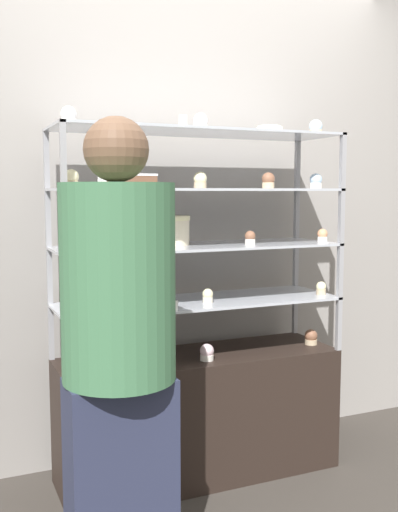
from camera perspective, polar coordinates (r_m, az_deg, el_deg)
ground_plane at (r=3.15m, az=0.00°, el=-19.99°), size 20.00×20.00×0.00m
back_wall at (r=3.15m, az=-2.58°, el=4.58°), size 8.00×0.05×2.60m
display_base at (r=3.03m, az=0.00°, el=-14.87°), size 1.36×0.42×0.60m
display_riser_lower at (r=2.87m, az=0.00°, el=-4.55°), size 1.36×0.42×0.27m
display_riser_middle at (r=2.84m, az=0.00°, el=0.74°), size 1.36×0.42×0.27m
display_riser_upper at (r=2.82m, az=0.00°, el=6.13°), size 1.36×0.42×0.27m
display_riser_top at (r=2.84m, az=0.00°, el=11.52°), size 1.36×0.42×0.27m
layer_cake_centerpiece at (r=2.83m, az=-2.54°, el=2.47°), size 0.17×0.17×0.14m
sheet_cake_frosted at (r=2.72m, az=-6.84°, el=7.11°), size 0.24×0.15×0.06m
cupcake_0 at (r=2.67m, az=-11.92°, el=-10.25°), size 0.07×0.07×0.08m
cupcake_1 at (r=2.83m, az=0.76°, el=-9.18°), size 0.07×0.07×0.08m
cupcake_2 at (r=3.16m, az=10.62°, el=-7.62°), size 0.07×0.07×0.08m
price_tag_0 at (r=2.60m, az=-7.85°, el=-10.93°), size 0.04×0.00×0.04m
cupcake_3 at (r=2.61m, az=-12.07°, el=-4.70°), size 0.05×0.05×0.07m
cupcake_4 at (r=2.80m, az=0.84°, el=-3.82°), size 0.05×0.05×0.07m
cupcake_5 at (r=3.08m, az=11.55°, el=-3.03°), size 0.05×0.05×0.07m
price_tag_1 at (r=2.62m, az=-2.40°, el=-4.76°), size 0.04×0.00×0.04m
cupcake_6 at (r=2.55m, az=-12.22°, el=1.10°), size 0.05×0.05×0.07m
cupcake_7 at (r=2.84m, az=4.89°, el=1.72°), size 0.05×0.05×0.07m
cupcake_8 at (r=3.04m, az=11.67°, el=1.91°), size 0.05×0.05×0.07m
price_tag_2 at (r=2.57m, az=-3.26°, el=1.02°), size 0.04×0.00×0.04m
cupcake_9 at (r=2.53m, az=-12.06°, el=7.19°), size 0.06×0.06×0.08m
cupcake_10 at (r=2.78m, az=0.11°, el=7.21°), size 0.06×0.06×0.08m
cupcake_11 at (r=2.89m, az=6.61°, el=7.13°), size 0.06×0.06×0.08m
cupcake_12 at (r=3.09m, az=11.07°, el=6.99°), size 0.06×0.06×0.08m
price_tag_3 at (r=2.48m, az=-9.21°, el=6.94°), size 0.04×0.00×0.04m
cupcake_13 at (r=2.62m, az=-12.32°, el=12.93°), size 0.07×0.07×0.07m
cupcake_14 at (r=2.79m, az=0.13°, el=12.66°), size 0.07×0.07×0.07m
cupcake_15 at (r=3.09m, az=11.06°, el=11.90°), size 0.07×0.07×0.07m
price_tag_4 at (r=2.60m, az=-1.54°, el=12.84°), size 0.04×0.00×0.04m
donut_glazed at (r=2.99m, az=6.72°, el=11.88°), size 0.13×0.13×0.04m
customer_figure at (r=2.05m, az=-7.62°, el=-8.49°), size 0.38×0.38×1.63m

